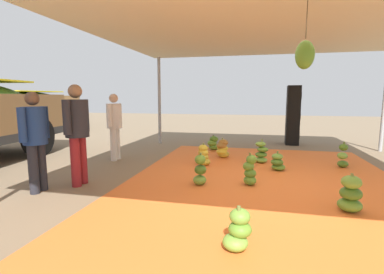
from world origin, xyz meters
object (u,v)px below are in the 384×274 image
at_px(banana_bunch_0, 213,144).
at_px(worker_2, 35,135).
at_px(banana_bunch_11, 343,157).
at_px(worker_0, 114,122).
at_px(banana_bunch_6, 223,149).
at_px(banana_bunch_3, 238,231).
at_px(banana_bunch_10, 261,153).
at_px(banana_bunch_9, 250,171).
at_px(banana_bunch_5, 200,171).
at_px(speaker_stack, 293,115).
at_px(banana_bunch_2, 350,195).
at_px(banana_bunch_7, 278,163).
at_px(banana_bunch_4, 204,156).
at_px(worker_1, 77,127).

xyz_separation_m(banana_bunch_0, worker_2, (-4.23, 2.22, 0.74)).
distance_m(banana_bunch_11, worker_0, 5.26).
bearing_deg(banana_bunch_0, banana_bunch_11, -114.78).
distance_m(banana_bunch_0, banana_bunch_6, 1.06).
relative_size(banana_bunch_3, banana_bunch_10, 0.83).
height_order(banana_bunch_6, banana_bunch_9, banana_bunch_9).
xyz_separation_m(banana_bunch_3, banana_bunch_11, (3.88, -1.99, 0.04)).
bearing_deg(banana_bunch_5, worker_0, 57.85).
height_order(banana_bunch_10, speaker_stack, speaker_stack).
relative_size(worker_2, speaker_stack, 0.85).
xyz_separation_m(banana_bunch_5, banana_bunch_10, (1.99, -1.06, -0.02)).
height_order(banana_bunch_3, worker_2, worker_2).
height_order(banana_bunch_2, banana_bunch_5, banana_bunch_5).
bearing_deg(banana_bunch_11, worker_0, 94.19).
bearing_deg(banana_bunch_3, banana_bunch_7, -10.29).
bearing_deg(banana_bunch_3, banana_bunch_0, 11.27).
relative_size(banana_bunch_10, worker_2, 0.34).
xyz_separation_m(banana_bunch_4, worker_0, (0.10, 2.21, 0.71)).
distance_m(banana_bunch_9, banana_bunch_10, 1.80).
distance_m(banana_bunch_5, worker_1, 2.24).
bearing_deg(banana_bunch_9, banana_bunch_10, -6.88).
xyz_separation_m(banana_bunch_6, banana_bunch_10, (-0.32, -0.95, 0.01)).
relative_size(banana_bunch_10, banana_bunch_11, 0.98).
bearing_deg(banana_bunch_10, banana_bunch_6, 71.14).
relative_size(banana_bunch_0, worker_1, 0.25).
distance_m(banana_bunch_10, worker_2, 4.64).
height_order(banana_bunch_7, worker_0, worker_0).
xyz_separation_m(banana_bunch_10, speaker_stack, (2.95, -1.01, 0.71)).
relative_size(banana_bunch_3, worker_1, 0.26).
xyz_separation_m(banana_bunch_4, worker_2, (-2.34, 2.28, 0.71)).
distance_m(banana_bunch_0, banana_bunch_7, 2.58).
height_order(banana_bunch_2, banana_bunch_7, banana_bunch_2).
relative_size(banana_bunch_0, banana_bunch_4, 0.87).
bearing_deg(worker_2, banana_bunch_9, -71.37).
bearing_deg(banana_bunch_6, banana_bunch_4, 160.26).
bearing_deg(worker_1, banana_bunch_5, -77.97).
bearing_deg(speaker_stack, banana_bunch_2, -178.87).
bearing_deg(banana_bunch_3, banana_bunch_9, -1.58).
height_order(worker_0, speaker_stack, speaker_stack).
bearing_deg(banana_bunch_0, banana_bunch_9, -160.25).
xyz_separation_m(banana_bunch_2, banana_bunch_3, (-1.30, 1.40, -0.03)).
bearing_deg(banana_bunch_7, banana_bunch_11, -67.63).
xyz_separation_m(banana_bunch_3, banana_bunch_6, (4.30, 0.67, 0.03)).
xyz_separation_m(banana_bunch_2, banana_bunch_4, (2.11, 2.39, -0.01)).
height_order(banana_bunch_0, worker_2, worker_2).
xyz_separation_m(banana_bunch_0, banana_bunch_2, (-3.99, -2.45, 0.04)).
bearing_deg(worker_2, worker_1, -41.36).
distance_m(banana_bunch_0, banana_bunch_5, 3.32).
height_order(banana_bunch_6, worker_2, worker_2).
relative_size(banana_bunch_0, banana_bunch_5, 0.77).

